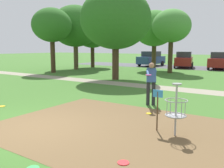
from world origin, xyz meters
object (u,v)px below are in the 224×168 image
at_px(disc_golf_basket, 174,107).
at_px(frisbee_far_right, 123,163).
at_px(frisbee_scattered_a, 33,168).
at_px(tree_near_right, 75,26).
at_px(parked_car_center_right, 220,61).
at_px(tree_far_center, 116,19).
at_px(tree_near_left, 171,26).
at_px(tree_mid_center, 155,29).
at_px(frisbee_mid_grass, 2,106).
at_px(parked_car_leftmost, 151,59).
at_px(parked_car_center_left, 184,60).
at_px(tree_far_left, 52,25).
at_px(frisbee_scattered_b, 149,113).
at_px(tree_mid_right, 92,33).
at_px(player_throwing, 151,81).

xyz_separation_m(disc_golf_basket, frisbee_far_right, (-0.29, -2.07, -0.74)).
relative_size(frisbee_scattered_a, tree_near_right, 0.04).
height_order(tree_near_right, parked_car_center_right, tree_near_right).
bearing_deg(tree_far_center, tree_near_right, 149.46).
relative_size(tree_near_left, tree_mid_center, 0.95).
bearing_deg(frisbee_mid_grass, parked_car_leftmost, 99.83).
xyz_separation_m(parked_car_leftmost, parked_car_center_left, (4.27, -0.33, 0.00)).
bearing_deg(frisbee_scattered_a, frisbee_far_right, 40.92).
xyz_separation_m(tree_far_left, parked_car_center_left, (8.44, 12.24, -3.36)).
distance_m(frisbee_scattered_b, tree_far_center, 10.26).
height_order(parked_car_leftmost, parked_car_center_right, same).
xyz_separation_m(disc_golf_basket, parked_car_center_right, (-2.49, 21.82, 0.17)).
bearing_deg(parked_car_leftmost, tree_far_left, -108.35).
distance_m(frisbee_far_right, tree_near_left, 18.62).
xyz_separation_m(tree_near_right, parked_car_leftmost, (4.80, 8.73, -3.59)).
distance_m(disc_golf_basket, tree_far_left, 18.00).
distance_m(frisbee_far_right, tree_mid_right, 24.42).
bearing_deg(frisbee_scattered_a, player_throwing, 92.61).
bearing_deg(player_throwing, tree_mid_right, 134.78).
height_order(player_throwing, parked_car_center_left, parked_car_center_left).
bearing_deg(tree_far_left, parked_car_center_left, 55.42).
distance_m(tree_mid_right, tree_far_center, 11.35).
xyz_separation_m(tree_near_left, parked_car_leftmost, (-4.99, 6.93, -3.25)).
bearing_deg(tree_near_right, tree_far_center, -30.54).
bearing_deg(tree_mid_right, tree_mid_center, 2.73).
distance_m(tree_mid_center, parked_car_center_right, 8.04).
distance_m(frisbee_far_right, tree_mid_center, 20.90).
relative_size(frisbee_far_right, frisbee_scattered_b, 1.18).
xyz_separation_m(player_throwing, tree_far_left, (-12.91, 6.87, 3.29)).
height_order(tree_near_left, tree_far_left, tree_far_left).
distance_m(disc_golf_basket, tree_mid_right, 22.96).
bearing_deg(frisbee_far_right, frisbee_scattered_a, -139.08).
bearing_deg(disc_golf_basket, tree_near_right, 138.87).
relative_size(tree_mid_center, tree_mid_right, 1.03).
xyz_separation_m(player_throwing, parked_car_leftmost, (-8.74, 19.44, -0.06)).
bearing_deg(tree_mid_right, tree_far_center, -43.66).
height_order(frisbee_far_right, tree_near_left, tree_near_left).
bearing_deg(tree_mid_right, frisbee_mid_grass, -62.64).
bearing_deg(tree_mid_right, tree_far_left, -83.58).
distance_m(frisbee_mid_grass, tree_near_right, 17.23).
height_order(disc_golf_basket, frisbee_scattered_b, disc_golf_basket).
bearing_deg(parked_car_center_right, player_throwing, -88.19).
height_order(player_throwing, frisbee_far_right, player_throwing).
bearing_deg(frisbee_scattered_b, parked_car_center_right, 93.07).
height_order(frisbee_scattered_a, parked_car_center_left, parked_car_center_left).
distance_m(player_throwing, parked_car_center_left, 19.63).
xyz_separation_m(disc_golf_basket, frisbee_scattered_b, (-1.40, 1.55, -0.74)).
relative_size(player_throwing, tree_mid_right, 0.30).
bearing_deg(tree_far_left, disc_golf_basket, -33.04).
bearing_deg(frisbee_far_right, player_throwing, 108.30).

